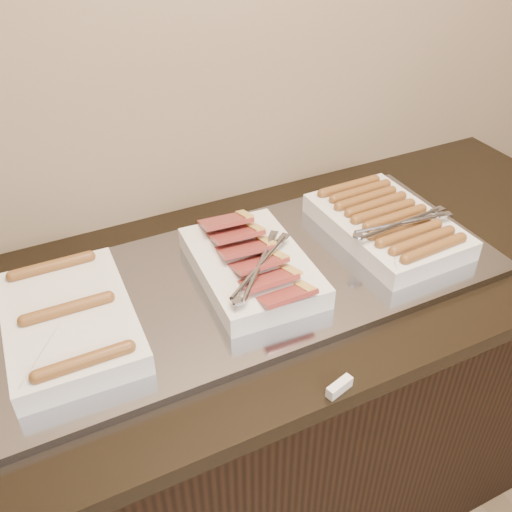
{
  "coord_description": "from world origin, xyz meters",
  "views": [
    {
      "loc": [
        -0.43,
        1.21,
        1.73
      ],
      "look_at": [
        0.02,
        2.13,
        0.97
      ],
      "focal_mm": 40.0,
      "sensor_mm": 36.0,
      "label": 1
    }
  ],
  "objects_px": {
    "dish_left": "(69,320)",
    "dish_right": "(387,224)",
    "warming_tray": "(242,281)",
    "dish_center": "(252,265)",
    "counter": "(248,409)"
  },
  "relations": [
    {
      "from": "counter",
      "to": "dish_center",
      "type": "xyz_separation_m",
      "value": [
        0.01,
        -0.0,
        0.5
      ]
    },
    {
      "from": "warming_tray",
      "to": "dish_right",
      "type": "height_order",
      "value": "dish_right"
    },
    {
      "from": "dish_left",
      "to": "dish_right",
      "type": "xyz_separation_m",
      "value": [
        0.78,
        -0.0,
        0.01
      ]
    },
    {
      "from": "warming_tray",
      "to": "dish_center",
      "type": "distance_m",
      "value": 0.05
    },
    {
      "from": "dish_center",
      "to": "dish_right",
      "type": "distance_m",
      "value": 0.37
    },
    {
      "from": "dish_left",
      "to": "dish_right",
      "type": "bearing_deg",
      "value": 1.81
    },
    {
      "from": "counter",
      "to": "dish_center",
      "type": "relative_size",
      "value": 5.51
    },
    {
      "from": "counter",
      "to": "warming_tray",
      "type": "xyz_separation_m",
      "value": [
        -0.01,
        0.0,
        0.46
      ]
    },
    {
      "from": "dish_center",
      "to": "warming_tray",
      "type": "bearing_deg",
      "value": 172.6
    },
    {
      "from": "dish_center",
      "to": "dish_right",
      "type": "xyz_separation_m",
      "value": [
        0.37,
        0.0,
        0.0
      ]
    },
    {
      "from": "dish_center",
      "to": "counter",
      "type": "bearing_deg",
      "value": 162.11
    },
    {
      "from": "dish_right",
      "to": "dish_left",
      "type": "bearing_deg",
      "value": 178.54
    },
    {
      "from": "warming_tray",
      "to": "dish_right",
      "type": "xyz_separation_m",
      "value": [
        0.4,
        -0.0,
        0.04
      ]
    },
    {
      "from": "warming_tray",
      "to": "dish_left",
      "type": "height_order",
      "value": "dish_left"
    },
    {
      "from": "counter",
      "to": "dish_left",
      "type": "relative_size",
      "value": 5.46
    }
  ]
}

